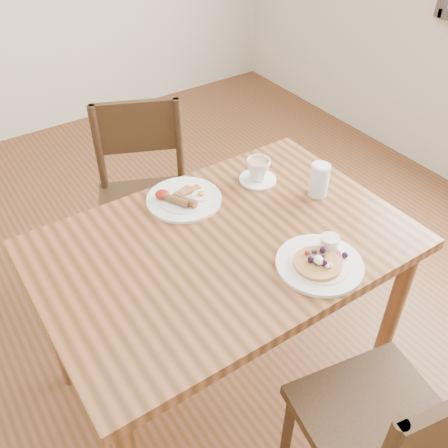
% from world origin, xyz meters
% --- Properties ---
extents(ground, '(5.00, 5.00, 0.00)m').
position_xyz_m(ground, '(0.00, 0.00, 0.00)').
color(ground, '#513217').
rests_on(ground, ground).
extents(dining_table, '(1.20, 0.80, 0.75)m').
position_xyz_m(dining_table, '(0.00, 0.00, 0.65)').
color(dining_table, brown).
rests_on(dining_table, ground).
extents(chair_near, '(0.49, 0.49, 0.88)m').
position_xyz_m(chair_near, '(0.10, -0.69, 0.49)').
color(chair_near, '#3A2615').
rests_on(chair_near, ground).
extents(chair_far, '(0.55, 0.55, 0.88)m').
position_xyz_m(chair_far, '(0.04, 0.71, 0.49)').
color(chair_far, '#3A2615').
rests_on(chair_far, ground).
extents(pancake_plate, '(0.27, 0.27, 0.06)m').
position_xyz_m(pancake_plate, '(0.18, -0.26, 0.76)').
color(pancake_plate, white).
rests_on(pancake_plate, dining_table).
extents(breakfast_plate, '(0.27, 0.27, 0.04)m').
position_xyz_m(breakfast_plate, '(-0.00, 0.26, 0.76)').
color(breakfast_plate, white).
rests_on(breakfast_plate, dining_table).
extents(teacup_saucer, '(0.14, 0.14, 0.09)m').
position_xyz_m(teacup_saucer, '(0.30, 0.22, 0.79)').
color(teacup_saucer, white).
rests_on(teacup_saucer, dining_table).
extents(water_glass, '(0.07, 0.07, 0.12)m').
position_xyz_m(water_glass, '(0.43, 0.02, 0.81)').
color(water_glass, silver).
rests_on(water_glass, dining_table).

